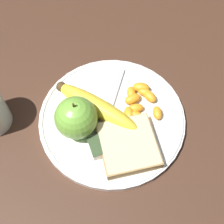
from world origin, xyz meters
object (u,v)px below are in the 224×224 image
jam_packet (99,147)px  plate (112,118)px  apple (75,116)px  banana (96,106)px  bread_slice (128,145)px  fork (106,118)px

jam_packet → plate: bearing=141.2°
apple → banana: bearing=113.5°
bread_slice → jam_packet: size_ratio=2.85×
jam_packet → apple: bearing=-158.3°
apple → banana: (-0.02, 0.04, -0.02)m
bread_slice → fork: 0.07m
fork → banana: bearing=-112.3°
bread_slice → jam_packet: (-0.01, -0.05, -0.00)m
fork → jam_packet: jam_packet is taller
plate → fork: size_ratio=1.58×
bread_slice → fork: bread_slice is taller
plate → banana: size_ratio=1.69×
fork → jam_packet: size_ratio=4.45×
plate → jam_packet: size_ratio=7.03×
fork → plate: bearing=114.9°
bread_slice → jam_packet: 0.05m
banana → apple: bearing=-66.5°
banana → plate: bearing=46.7°
banana → fork: size_ratio=0.93×
fork → jam_packet: 0.07m
banana → fork: 0.03m
plate → apple: size_ratio=3.23×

